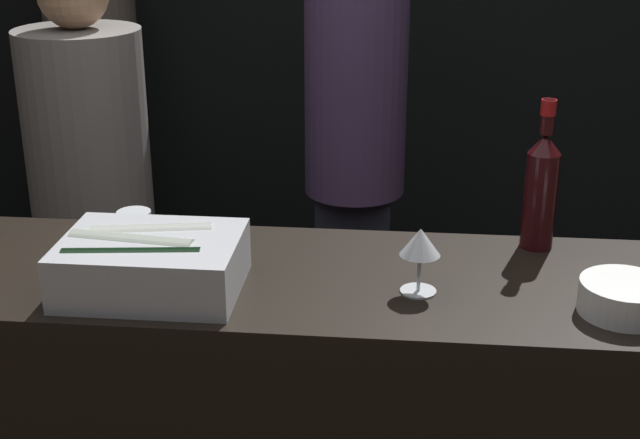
{
  "coord_description": "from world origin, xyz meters",
  "views": [
    {
      "loc": [
        0.18,
        -1.48,
        1.89
      ],
      "look_at": [
        0.0,
        0.3,
        1.19
      ],
      "focal_mm": 50.0,
      "sensor_mm": 36.0,
      "label": 1
    }
  ],
  "objects_px": {
    "wine_glass": "(420,245)",
    "red_wine_bottle_tall": "(541,186)",
    "bowl_white": "(625,297)",
    "person_blond_tee": "(99,116)",
    "person_in_hoodie": "(93,199)",
    "candle_votive": "(134,222)",
    "person_grey_polo": "(355,140)",
    "ice_bin_with_bottles": "(149,261)"
  },
  "relations": [
    {
      "from": "person_in_hoodie",
      "to": "wine_glass",
      "type": "bearing_deg",
      "value": 125.56
    },
    {
      "from": "person_in_hoodie",
      "to": "person_grey_polo",
      "type": "relative_size",
      "value": 0.9
    },
    {
      "from": "candle_votive",
      "to": "person_in_hoodie",
      "type": "distance_m",
      "value": 0.72
    },
    {
      "from": "bowl_white",
      "to": "person_in_hoodie",
      "type": "relative_size",
      "value": 0.11
    },
    {
      "from": "person_blond_tee",
      "to": "person_grey_polo",
      "type": "distance_m",
      "value": 1.18
    },
    {
      "from": "ice_bin_with_bottles",
      "to": "wine_glass",
      "type": "relative_size",
      "value": 2.58
    },
    {
      "from": "ice_bin_with_bottles",
      "to": "person_grey_polo",
      "type": "xyz_separation_m",
      "value": [
        0.35,
        1.24,
        -0.09
      ]
    },
    {
      "from": "candle_votive",
      "to": "red_wine_bottle_tall",
      "type": "xyz_separation_m",
      "value": [
        0.96,
        0.02,
        0.12
      ]
    },
    {
      "from": "bowl_white",
      "to": "person_blond_tee",
      "type": "relative_size",
      "value": 0.1
    },
    {
      "from": "ice_bin_with_bottles",
      "to": "person_in_hoodie",
      "type": "distance_m",
      "value": 1.05
    },
    {
      "from": "ice_bin_with_bottles",
      "to": "bowl_white",
      "type": "bearing_deg",
      "value": -0.74
    },
    {
      "from": "person_blond_tee",
      "to": "candle_votive",
      "type": "bearing_deg",
      "value": -92.2
    },
    {
      "from": "ice_bin_with_bottles",
      "to": "person_in_hoodie",
      "type": "xyz_separation_m",
      "value": [
        -0.46,
        0.92,
        -0.21
      ]
    },
    {
      "from": "bowl_white",
      "to": "person_grey_polo",
      "type": "relative_size",
      "value": 0.1
    },
    {
      "from": "red_wine_bottle_tall",
      "to": "person_blond_tee",
      "type": "height_order",
      "value": "person_blond_tee"
    },
    {
      "from": "red_wine_bottle_tall",
      "to": "person_in_hoodie",
      "type": "relative_size",
      "value": 0.21
    },
    {
      "from": "wine_glass",
      "to": "red_wine_bottle_tall",
      "type": "distance_m",
      "value": 0.39
    },
    {
      "from": "bowl_white",
      "to": "red_wine_bottle_tall",
      "type": "relative_size",
      "value": 0.51
    },
    {
      "from": "red_wine_bottle_tall",
      "to": "person_blond_tee",
      "type": "xyz_separation_m",
      "value": [
        -1.55,
        1.43,
        -0.25
      ]
    },
    {
      "from": "person_grey_polo",
      "to": "candle_votive",
      "type": "bearing_deg",
      "value": -11.88
    },
    {
      "from": "person_in_hoodie",
      "to": "person_blond_tee",
      "type": "distance_m",
      "value": 0.86
    },
    {
      "from": "wine_glass",
      "to": "person_in_hoodie",
      "type": "xyz_separation_m",
      "value": [
        -1.02,
        0.87,
        -0.25
      ]
    },
    {
      "from": "bowl_white",
      "to": "person_grey_polo",
      "type": "height_order",
      "value": "person_grey_polo"
    },
    {
      "from": "person_blond_tee",
      "to": "bowl_white",
      "type": "bearing_deg",
      "value": -70.66
    },
    {
      "from": "bowl_white",
      "to": "person_grey_polo",
      "type": "distance_m",
      "value": 1.4
    },
    {
      "from": "bowl_white",
      "to": "person_in_hoodie",
      "type": "distance_m",
      "value": 1.71
    },
    {
      "from": "person_blond_tee",
      "to": "person_grey_polo",
      "type": "bearing_deg",
      "value": -49.67
    },
    {
      "from": "candle_votive",
      "to": "person_grey_polo",
      "type": "distance_m",
      "value": 1.06
    },
    {
      "from": "wine_glass",
      "to": "red_wine_bottle_tall",
      "type": "bearing_deg",
      "value": 44.7
    },
    {
      "from": "ice_bin_with_bottles",
      "to": "person_in_hoodie",
      "type": "bearing_deg",
      "value": 116.51
    },
    {
      "from": "red_wine_bottle_tall",
      "to": "ice_bin_with_bottles",
      "type": "bearing_deg",
      "value": -159.4
    },
    {
      "from": "wine_glass",
      "to": "person_in_hoodie",
      "type": "bearing_deg",
      "value": 139.37
    },
    {
      "from": "bowl_white",
      "to": "wine_glass",
      "type": "height_order",
      "value": "wine_glass"
    },
    {
      "from": "red_wine_bottle_tall",
      "to": "candle_votive",
      "type": "bearing_deg",
      "value": -179.06
    },
    {
      "from": "bowl_white",
      "to": "person_blond_tee",
      "type": "distance_m",
      "value": 2.43
    },
    {
      "from": "candle_votive",
      "to": "person_blond_tee",
      "type": "distance_m",
      "value": 1.56
    },
    {
      "from": "wine_glass",
      "to": "red_wine_bottle_tall",
      "type": "relative_size",
      "value": 0.41
    },
    {
      "from": "ice_bin_with_bottles",
      "to": "wine_glass",
      "type": "xyz_separation_m",
      "value": [
        0.56,
        0.04,
        0.04
      ]
    },
    {
      "from": "wine_glass",
      "to": "person_in_hoodie",
      "type": "height_order",
      "value": "person_in_hoodie"
    },
    {
      "from": "bowl_white",
      "to": "candle_votive",
      "type": "xyz_separation_m",
      "value": [
        -1.09,
        0.31,
        -0.01
      ]
    },
    {
      "from": "person_in_hoodie",
      "to": "person_grey_polo",
      "type": "height_order",
      "value": "person_grey_polo"
    },
    {
      "from": "red_wine_bottle_tall",
      "to": "bowl_white",
      "type": "bearing_deg",
      "value": -68.19
    }
  ]
}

